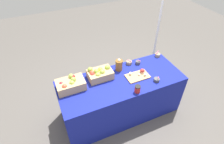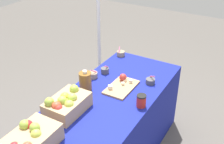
% 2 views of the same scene
% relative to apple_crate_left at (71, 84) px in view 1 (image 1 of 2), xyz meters
% --- Properties ---
extents(ground_plane, '(10.00, 10.00, 0.00)m').
position_rel_apple_crate_left_xyz_m(ground_plane, '(0.73, -0.13, -0.82)').
color(ground_plane, '#56514C').
extents(table, '(1.90, 0.76, 0.74)m').
position_rel_apple_crate_left_xyz_m(table, '(0.73, -0.13, -0.45)').
color(table, navy).
rests_on(table, ground_plane).
extents(apple_crate_left, '(0.39, 0.26, 0.19)m').
position_rel_apple_crate_left_xyz_m(apple_crate_left, '(0.00, 0.00, 0.00)').
color(apple_crate_left, tan).
rests_on(apple_crate_left, table).
extents(apple_crate_middle, '(0.37, 0.25, 0.18)m').
position_rel_apple_crate_left_xyz_m(apple_crate_middle, '(0.45, 0.05, 0.00)').
color(apple_crate_middle, tan).
rests_on(apple_crate_middle, table).
extents(cutting_board_front, '(0.35, 0.22, 0.09)m').
position_rel_apple_crate_left_xyz_m(cutting_board_front, '(1.01, -0.16, -0.06)').
color(cutting_board_front, tan).
rests_on(cutting_board_front, table).
extents(sample_bowl_near, '(0.09, 0.09, 0.10)m').
position_rel_apple_crate_left_xyz_m(sample_bowl_near, '(1.58, 0.16, -0.05)').
color(sample_bowl_near, gray).
rests_on(sample_bowl_near, table).
extents(sample_bowl_mid, '(0.09, 0.09, 0.10)m').
position_rel_apple_crate_left_xyz_m(sample_bowl_mid, '(1.20, -0.36, -0.05)').
color(sample_bowl_mid, '#4C4C51').
rests_on(sample_bowl_mid, table).
extents(sample_bowl_far, '(0.08, 0.08, 0.10)m').
position_rel_apple_crate_left_xyz_m(sample_bowl_far, '(1.16, 0.12, -0.05)').
color(sample_bowl_far, '#4C4C51').
rests_on(sample_bowl_far, table).
extents(sample_bowl_extra, '(0.10, 0.10, 0.11)m').
position_rel_apple_crate_left_xyz_m(sample_bowl_extra, '(1.02, 0.17, -0.05)').
color(sample_bowl_extra, gray).
rests_on(sample_bowl_extra, table).
extents(cider_jug, '(0.11, 0.11, 0.20)m').
position_rel_apple_crate_left_xyz_m(cider_jug, '(0.80, 0.11, 0.01)').
color(cider_jug, brown).
rests_on(cider_jug, table).
extents(coffee_cup, '(0.08, 0.08, 0.11)m').
position_rel_apple_crate_left_xyz_m(coffee_cup, '(0.83, -0.44, -0.02)').
color(coffee_cup, red).
rests_on(coffee_cup, table).
extents(tent_pole, '(0.04, 0.04, 2.13)m').
position_rel_apple_crate_left_xyz_m(tent_pole, '(1.88, 0.64, 0.25)').
color(tent_pole, white).
rests_on(tent_pole, ground_plane).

